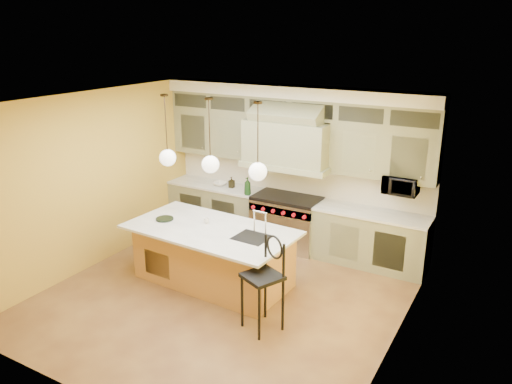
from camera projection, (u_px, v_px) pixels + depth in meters
The scene contains 18 objects.
floor at pixel (223, 297), 7.45m from camera, with size 5.00×5.00×0.00m, color #55331D.
ceiling at pixel (218, 102), 6.55m from camera, with size 5.00×5.00×0.00m, color white.
wall_back at pixel (297, 166), 9.07m from camera, with size 5.00×5.00×0.00m, color gold.
wall_front at pixel (82, 280), 4.93m from camera, with size 5.00×5.00×0.00m, color gold.
wall_left at pixel (93, 181), 8.17m from camera, with size 5.00×5.00×0.00m, color gold.
wall_right at pixel (399, 242), 5.83m from camera, with size 5.00×5.00×0.00m, color gold.
back_cabinetry at pixel (290, 170), 8.85m from camera, with size 5.00×0.77×2.90m.
range at pixel (287, 221), 9.07m from camera, with size 1.20×0.74×0.96m.
kitchen_island at pixel (213, 254), 7.78m from camera, with size 2.66×1.50×1.35m.
counter_stool at pixel (265, 277), 6.48m from camera, with size 0.60×0.60×1.29m.
microwave at pixel (401, 185), 7.95m from camera, with size 0.54×0.37×0.30m, color black.
oil_bottle_a at pixel (248, 186), 9.03m from camera, with size 0.13×0.13×0.33m, color #133314.
oil_bottle_b at pixel (232, 182), 9.46m from camera, with size 0.09×0.10×0.21m, color black.
fruit_bowl at pixel (220, 184), 9.61m from camera, with size 0.26×0.26×0.06m, color silver.
cup at pixel (207, 221), 7.79m from camera, with size 0.09×0.09×0.08m, color white.
pendant_left at pixel (168, 156), 7.70m from camera, with size 0.26×0.26×1.11m.
pendant_center at pixel (210, 162), 7.32m from camera, with size 0.26×0.26×1.11m.
pendant_right at pixel (258, 170), 6.95m from camera, with size 0.26×0.26×1.11m.
Camera 1 is at (3.68, -5.49, 3.81)m, focal length 35.00 mm.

